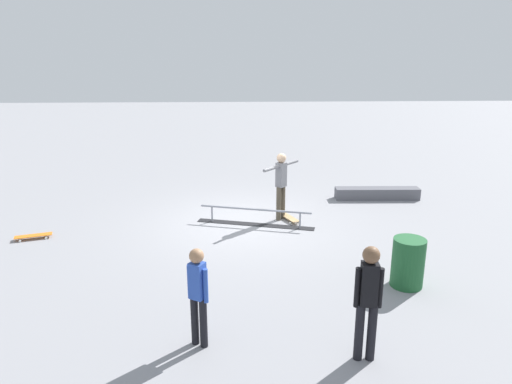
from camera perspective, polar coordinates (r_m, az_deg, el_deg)
The scene contains 9 objects.
ground_plane at distance 11.79m, azimuth -1.32°, elevation -3.82°, with size 60.00×60.00×0.00m, color gray.
grind_rail at distance 11.63m, azimuth -0.11°, elevation -3.14°, with size 2.92×1.00×0.43m.
skate_ledge at distance 14.13m, azimuth 14.50°, elevation -0.16°, with size 2.43×0.40×0.33m, color #595960.
skater_main at distance 11.79m, azimuth 3.07°, elevation 1.28°, with size 0.98×1.09×1.73m.
skateboard_main at distance 12.01m, azimuth 4.01°, elevation -3.10°, with size 0.51×0.81×0.09m.
bystander_black_shirt at distance 6.62m, azimuth 13.47°, elevation -12.37°, with size 0.39×0.23×1.70m.
bystander_blue_shirt at distance 6.84m, azimuth -7.07°, elevation -11.98°, with size 0.33×0.25×1.52m.
loose_skateboard_orange at distance 11.96m, azimuth -25.45°, elevation -4.83°, with size 0.82×0.43×0.09m.
trash_bin at distance 9.03m, azimuth 17.99°, elevation -8.17°, with size 0.59×0.59×0.91m, color #1E592D.
Camera 1 is at (0.20, 11.05, 4.12)m, focal length 32.89 mm.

